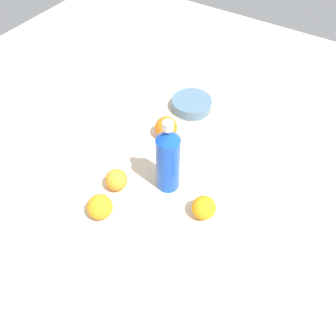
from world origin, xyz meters
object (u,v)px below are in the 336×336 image
water_bottle (168,159)px  orange_3 (204,207)px  orange_2 (116,180)px  ceramic_bowl (192,104)px  orange_0 (100,207)px  orange_1 (166,127)px

water_bottle → orange_3: size_ratio=3.71×
orange_2 → ceramic_bowl: size_ratio=0.45×
water_bottle → orange_0: (0.11, 0.20, -0.08)m
water_bottle → orange_1: water_bottle is taller
orange_2 → ceramic_bowl: 0.46m
water_bottle → orange_2: size_ratio=3.81×
orange_1 → orange_0: bearing=92.4°
orange_0 → ceramic_bowl: size_ratio=0.49×
orange_0 → orange_2: size_ratio=1.08×
orange_1 → orange_3: 0.35m
water_bottle → ceramic_bowl: (0.12, -0.36, -0.10)m
water_bottle → ceramic_bowl: water_bottle is taller
orange_0 → orange_3: bearing=-147.6°
orange_0 → orange_1: orange_1 is taller
orange_3 → ceramic_bowl: size_ratio=0.47×
water_bottle → orange_1: size_ratio=3.34×
orange_1 → orange_2: orange_1 is taller
water_bottle → orange_3: bearing=70.0°
water_bottle → orange_2: (0.13, 0.09, -0.09)m
orange_0 → orange_1: 0.38m
orange_0 → orange_2: bearing=-77.9°
orange_0 → ceramic_bowl: 0.57m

